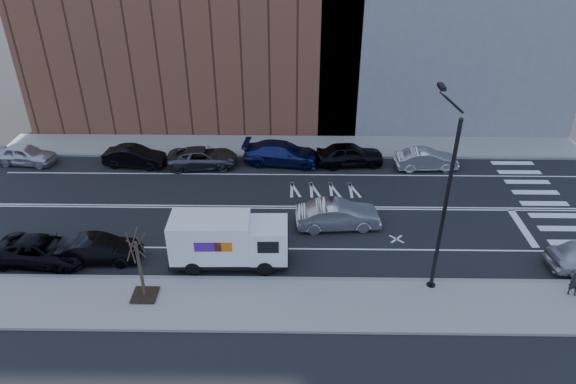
{
  "coord_description": "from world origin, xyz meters",
  "views": [
    {
      "loc": [
        0.19,
        -27.13,
        17.02
      ],
      "look_at": [
        -0.21,
        -0.49,
        1.4
      ],
      "focal_mm": 32.0,
      "sensor_mm": 36.0,
      "label": 1
    }
  ],
  "objects_px": {
    "far_parked_a": "(25,154)",
    "pedestrian": "(576,281)",
    "far_parked_b": "(135,157)",
    "driving_sedan": "(338,215)",
    "fedex_van": "(228,240)"
  },
  "relations": [
    {
      "from": "far_parked_a",
      "to": "far_parked_b",
      "type": "height_order",
      "value": "far_parked_a"
    },
    {
      "from": "fedex_van",
      "to": "driving_sedan",
      "type": "xyz_separation_m",
      "value": [
        5.95,
        3.53,
        -0.67
      ]
    },
    {
      "from": "far_parked_b",
      "to": "driving_sedan",
      "type": "height_order",
      "value": "driving_sedan"
    },
    {
      "from": "far_parked_a",
      "to": "fedex_van",
      "type": "bearing_deg",
      "value": -118.07
    },
    {
      "from": "far_parked_a",
      "to": "driving_sedan",
      "type": "bearing_deg",
      "value": -102.3
    },
    {
      "from": "fedex_van",
      "to": "pedestrian",
      "type": "distance_m",
      "value": 17.1
    },
    {
      "from": "far_parked_b",
      "to": "driving_sedan",
      "type": "xyz_separation_m",
      "value": [
        13.94,
        -7.57,
        0.08
      ]
    },
    {
      "from": "far_parked_a",
      "to": "driving_sedan",
      "type": "distance_m",
      "value": 23.26
    },
    {
      "from": "driving_sedan",
      "to": "far_parked_a",
      "type": "bearing_deg",
      "value": 65.57
    },
    {
      "from": "driving_sedan",
      "to": "pedestrian",
      "type": "relative_size",
      "value": 3.06
    },
    {
      "from": "far_parked_a",
      "to": "far_parked_b",
      "type": "xyz_separation_m",
      "value": [
        7.97,
        -0.23,
        -0.01
      ]
    },
    {
      "from": "fedex_van",
      "to": "pedestrian",
      "type": "height_order",
      "value": "fedex_van"
    },
    {
      "from": "far_parked_a",
      "to": "pedestrian",
      "type": "distance_m",
      "value": 35.63
    },
    {
      "from": "far_parked_a",
      "to": "pedestrian",
      "type": "bearing_deg",
      "value": -105.31
    },
    {
      "from": "fedex_van",
      "to": "far_parked_b",
      "type": "bearing_deg",
      "value": 124.6
    }
  ]
}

